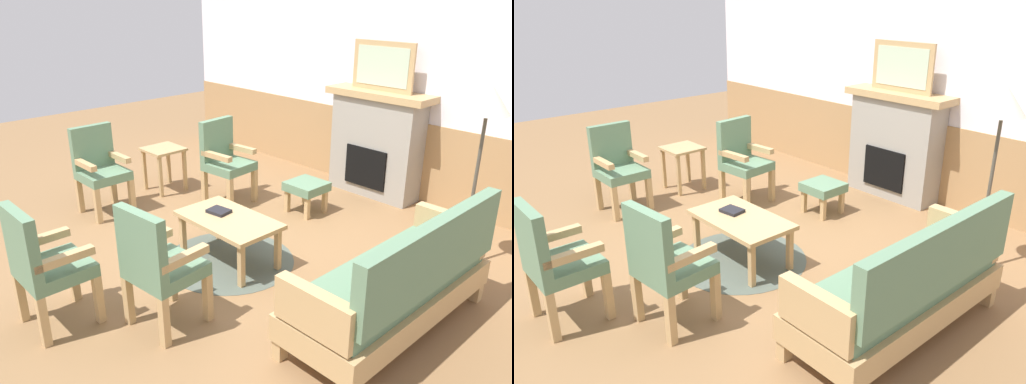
{
  "view_description": "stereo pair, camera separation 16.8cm",
  "coord_description": "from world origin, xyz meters",
  "views": [
    {
      "loc": [
        3.36,
        -2.81,
        2.37
      ],
      "look_at": [
        0.0,
        0.35,
        0.55
      ],
      "focal_mm": 35.93,
      "sensor_mm": 36.0,
      "label": 1
    },
    {
      "loc": [
        3.47,
        -2.68,
        2.37
      ],
      "look_at": [
        0.0,
        0.35,
        0.55
      ],
      "focal_mm": 35.93,
      "sensor_mm": 36.0,
      "label": 2
    }
  ],
  "objects": [
    {
      "name": "ground_plane",
      "position": [
        0.0,
        0.0,
        0.0
      ],
      "size": [
        14.0,
        14.0,
        0.0
      ],
      "primitive_type": "plane",
      "color": "olive"
    },
    {
      "name": "wall_back",
      "position": [
        0.0,
        2.6,
        1.31
      ],
      "size": [
        7.2,
        0.14,
        2.7
      ],
      "color": "white",
      "rests_on": "ground_plane"
    },
    {
      "name": "fireplace",
      "position": [
        0.0,
        2.35,
        0.65
      ],
      "size": [
        1.3,
        0.44,
        1.28
      ],
      "color": "gray",
      "rests_on": "ground_plane"
    },
    {
      "name": "framed_picture",
      "position": [
        0.0,
        2.35,
        1.56
      ],
      "size": [
        0.8,
        0.04,
        0.56
      ],
      "color": "tan",
      "rests_on": "fireplace"
    },
    {
      "name": "couch",
      "position": [
        1.73,
        0.12,
        0.4
      ],
      "size": [
        0.7,
        1.8,
        0.98
      ],
      "color": "tan",
      "rests_on": "ground_plane"
    },
    {
      "name": "coffee_table",
      "position": [
        0.09,
        -0.08,
        0.39
      ],
      "size": [
        0.96,
        0.56,
        0.44
      ],
      "color": "tan",
      "rests_on": "ground_plane"
    },
    {
      "name": "round_rug",
      "position": [
        0.09,
        -0.08,
        0.0
      ],
      "size": [
        1.22,
        1.22,
        0.01
      ],
      "primitive_type": "cylinder",
      "color": "#4C564C",
      "rests_on": "ground_plane"
    },
    {
      "name": "book_on_table",
      "position": [
        -0.06,
        -0.07,
        0.46
      ],
      "size": [
        0.22,
        0.18,
        0.03
      ],
      "primitive_type": "cube",
      "rotation": [
        0.0,
        0.0,
        0.15
      ],
      "color": "black",
      "rests_on": "coffee_table"
    },
    {
      "name": "footstool",
      "position": [
        -0.18,
        1.3,
        0.28
      ],
      "size": [
        0.4,
        0.4,
        0.36
      ],
      "color": "tan",
      "rests_on": "ground_plane"
    },
    {
      "name": "armchair_near_fireplace",
      "position": [
        -1.8,
        -0.36,
        0.54
      ],
      "size": [
        0.48,
        0.48,
        0.98
      ],
      "color": "tan",
      "rests_on": "ground_plane"
    },
    {
      "name": "armchair_by_window_left",
      "position": [
        -1.08,
        0.86,
        0.54
      ],
      "size": [
        0.52,
        0.52,
        0.98
      ],
      "color": "tan",
      "rests_on": "ground_plane"
    },
    {
      "name": "armchair_front_left",
      "position": [
        0.51,
        -1.1,
        0.54
      ],
      "size": [
        0.52,
        0.52,
        0.98
      ],
      "color": "tan",
      "rests_on": "ground_plane"
    },
    {
      "name": "armchair_front_center",
      "position": [
        -0.07,
        -1.7,
        0.54
      ],
      "size": [
        0.48,
        0.48,
        0.98
      ],
      "color": "tan",
      "rests_on": "ground_plane"
    },
    {
      "name": "side_table",
      "position": [
        -1.87,
        0.53,
        0.43
      ],
      "size": [
        0.44,
        0.44,
        0.55
      ],
      "color": "tan",
      "rests_on": "ground_plane"
    },
    {
      "name": "floor_lamp_by_couch",
      "position": [
        1.64,
        1.4,
        1.45
      ],
      "size": [
        0.36,
        0.36,
        1.68
      ],
      "color": "#332D28",
      "rests_on": "ground_plane"
    }
  ]
}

